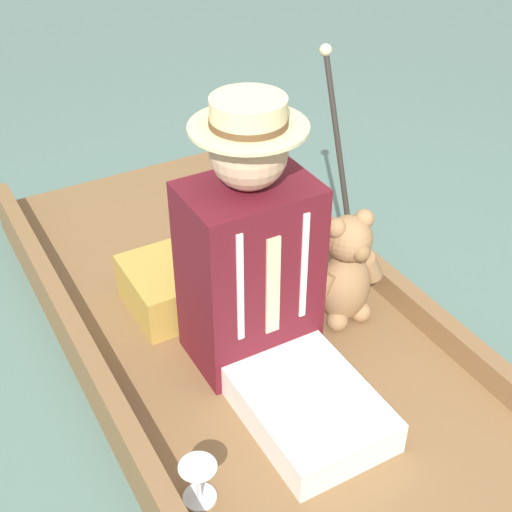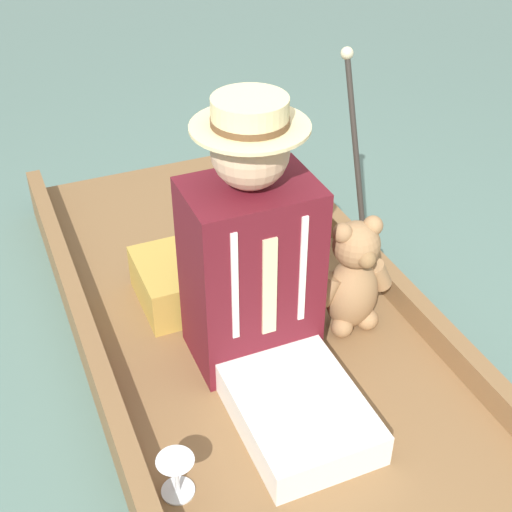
{
  "view_description": "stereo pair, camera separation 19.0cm",
  "coord_description": "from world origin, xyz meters",
  "px_view_note": "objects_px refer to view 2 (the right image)",
  "views": [
    {
      "loc": [
        0.88,
        1.35,
        1.75
      ],
      "look_at": [
        0.04,
        -0.14,
        0.53
      ],
      "focal_mm": 50.0,
      "sensor_mm": 36.0,
      "label": 1
    },
    {
      "loc": [
        0.71,
        1.43,
        1.75
      ],
      "look_at": [
        0.04,
        -0.14,
        0.53
      ],
      "focal_mm": 50.0,
      "sensor_mm": 36.0,
      "label": 2
    }
  ],
  "objects_px": {
    "teddy_bear": "(354,278)",
    "wine_glass": "(176,469)",
    "walking_cane": "(356,154)",
    "seated_person": "(259,277)"
  },
  "relations": [
    {
      "from": "teddy_bear",
      "to": "wine_glass",
      "type": "distance_m",
      "value": 0.87
    },
    {
      "from": "wine_glass",
      "to": "walking_cane",
      "type": "relative_size",
      "value": 0.16
    },
    {
      "from": "walking_cane",
      "to": "wine_glass",
      "type": "bearing_deg",
      "value": 38.46
    },
    {
      "from": "teddy_bear",
      "to": "walking_cane",
      "type": "relative_size",
      "value": 0.52
    },
    {
      "from": "teddy_bear",
      "to": "wine_glass",
      "type": "bearing_deg",
      "value": 29.1
    },
    {
      "from": "teddy_bear",
      "to": "wine_glass",
      "type": "relative_size",
      "value": 3.33
    },
    {
      "from": "seated_person",
      "to": "walking_cane",
      "type": "xyz_separation_m",
      "value": [
        -0.51,
        -0.34,
        0.14
      ]
    },
    {
      "from": "seated_person",
      "to": "walking_cane",
      "type": "relative_size",
      "value": 1.07
    },
    {
      "from": "seated_person",
      "to": "wine_glass",
      "type": "xyz_separation_m",
      "value": [
        0.4,
        0.38,
        -0.24
      ]
    },
    {
      "from": "seated_person",
      "to": "teddy_bear",
      "type": "bearing_deg",
      "value": -175.76
    }
  ]
}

